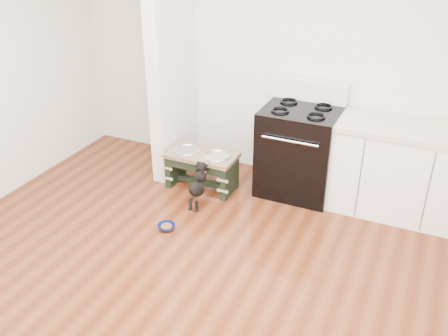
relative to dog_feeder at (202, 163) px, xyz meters
The scene contains 8 objects.
ground 1.94m from the dog_feeder, 68.89° to the right, with size 5.00×5.00×0.00m, color #4C1F0D.
room_shell 2.34m from the dog_feeder, 68.89° to the right, with size 5.00×5.00×5.00m.
partition_wall 1.21m from the dog_feeder, 147.42° to the left, with size 0.15×0.80×2.70m, color silver.
oven_range 1.03m from the dog_feeder, 21.32° to the left, with size 0.76×0.69×1.14m.
cabinet_run 1.97m from the dog_feeder, 11.36° to the left, with size 1.24×0.64×0.91m.
dog_feeder is the anchor object (origin of this frame).
puppy 0.37m from the dog_feeder, 68.85° to the right, with size 0.13×0.38×0.45m.
floor_bowl 0.89m from the dog_feeder, 86.37° to the right, with size 0.20×0.20×0.05m.
Camera 1 is at (1.47, -2.37, 2.69)m, focal length 40.00 mm.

